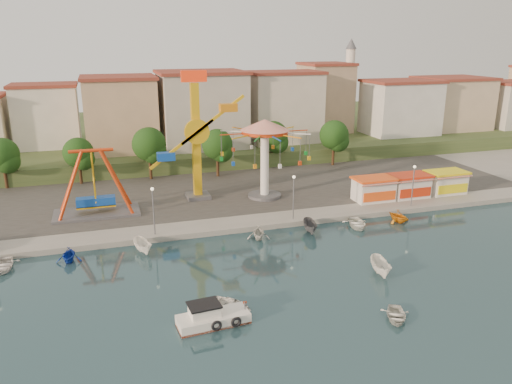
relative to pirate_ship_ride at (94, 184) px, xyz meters
name	(u,v)px	position (x,y,z in m)	size (l,w,h in m)	color
ground	(263,282)	(13.92, -21.73, -4.39)	(200.00, 200.00, 0.00)	#153239
quay_deck	(168,145)	(13.92, 40.27, -4.09)	(200.00, 100.00, 0.60)	#9E998E
asphalt_pad	(198,186)	(13.92, 8.27, -3.79)	(90.00, 28.00, 0.01)	#4C4944
hill_terrace	(164,135)	(13.92, 45.27, -2.89)	(200.00, 60.00, 3.00)	#384C26
pirate_ship_ride	(94,184)	(0.00, 0.00, 0.00)	(10.00, 5.00, 8.00)	#59595E
kamikaze_tower	(200,140)	(13.32, 2.49, 3.99)	(8.36, 3.10, 16.50)	#59595E
wave_swinger	(265,141)	(21.44, 0.45, 3.80)	(11.60, 11.60, 10.40)	#59595E
booth_left	(374,189)	(34.51, -5.24, -2.23)	(5.40, 3.78, 3.08)	white
booth_mid	(409,185)	(39.82, -5.24, -2.23)	(5.40, 3.78, 3.08)	white
booth_right	(446,182)	(45.64, -5.24, -2.23)	(5.40, 3.78, 3.08)	white
lamp_post_1	(154,212)	(5.92, -8.73, -1.29)	(0.14, 0.14, 5.00)	#59595E
lamp_post_2	(293,199)	(21.92, -8.73, -1.29)	(0.14, 0.14, 5.00)	#59595E
lamp_post_3	(413,187)	(37.92, -8.73, -1.29)	(0.14, 0.14, 5.00)	#59595E
tree_0	(2,154)	(-12.08, 15.25, 1.08)	(4.60, 4.60, 7.19)	#382314
tree_1	(78,153)	(-2.08, 14.51, 0.81)	(4.35, 4.35, 6.80)	#382314
tree_2	(149,144)	(7.92, 14.08, 1.52)	(5.02, 5.02, 7.85)	#382314
tree_3	(217,145)	(17.92, 12.63, 1.16)	(4.68, 4.68, 7.32)	#382314
tree_4	(273,136)	(27.92, 15.62, 1.35)	(4.86, 4.86, 7.60)	#382314
tree_5	(334,135)	(37.92, 13.81, 1.31)	(4.83, 4.83, 7.54)	#382314
building_1	(46,124)	(-7.40, 29.65, 2.92)	(12.33, 9.01, 8.63)	silver
building_2	(126,112)	(5.74, 30.23, 4.22)	(11.95, 9.28, 11.23)	tan
building_3	(207,117)	(19.53, 27.07, 3.20)	(12.59, 10.50, 9.20)	beige
building_4	(273,111)	(32.99, 30.47, 3.22)	(10.75, 9.23, 9.24)	beige
building_5	(340,105)	(46.29, 28.60, 4.21)	(12.77, 10.96, 11.21)	tan
building_6	(398,101)	(58.08, 27.04, 4.78)	(8.23, 8.98, 12.36)	silver
building_7	(432,104)	(69.95, 31.98, 2.99)	(11.59, 10.93, 8.76)	beige
building_8	(509,97)	(83.85, 25.47, 4.89)	(12.84, 9.28, 12.58)	beige
minaret	(349,82)	(49.92, 32.27, 8.15)	(2.80, 2.80, 18.00)	silver
cabin_motorboat	(211,318)	(8.08, -27.08, -3.88)	(5.59, 2.51, 1.91)	white
rowboat_a	(232,305)	(10.08, -25.48, -4.01)	(2.62, 3.67, 0.76)	white
rowboat_b	(396,316)	(21.84, -30.65, -4.07)	(2.21, 3.10, 0.64)	silver
skiff	(381,267)	(24.76, -23.52, -3.66)	(1.44, 3.82, 1.48)	white
moored_boat_0	(2,265)	(-8.63, -11.93, -4.00)	(2.75, 3.85, 0.80)	white
moored_boat_1	(69,254)	(-2.72, -11.93, -3.66)	(2.40, 2.79, 1.47)	#1232A5
moored_boat_2	(143,246)	(4.35, -11.93, -3.70)	(1.35, 3.59, 1.39)	white
moored_boat_4	(258,232)	(16.65, -11.93, -3.64)	(2.48, 2.87, 1.51)	beige
moored_boat_5	(310,227)	(22.75, -11.93, -3.69)	(1.36, 3.62, 1.40)	#545559
moored_boat_6	(357,224)	(28.59, -11.93, -3.98)	(2.88, 4.03, 0.84)	white
moored_boat_7	(399,216)	(34.07, -11.93, -3.61)	(2.55, 2.96, 1.56)	orange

